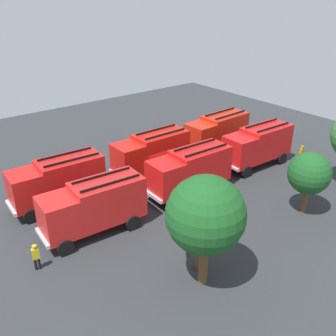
{
  "coord_description": "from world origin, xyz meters",
  "views": [
    {
      "loc": [
        18.14,
        22.88,
        15.42
      ],
      "look_at": [
        0.0,
        0.0,
        1.4
      ],
      "focal_mm": 40.54,
      "sensor_mm": 36.0,
      "label": 1
    }
  ],
  "objects_px": {
    "firefighter_2": "(192,136)",
    "tree_2": "(200,218)",
    "fire_truck_2": "(58,180)",
    "fire_truck_1": "(151,152)",
    "fire_truck_3": "(258,144)",
    "fire_truck_5": "(94,205)",
    "firefighter_0": "(36,256)",
    "fire_truck_0": "(217,131)",
    "firefighter_4": "(186,210)",
    "tree_1": "(309,173)",
    "firefighter_3": "(301,153)",
    "firefighter_1": "(169,213)",
    "tree_3": "(206,215)",
    "traffic_cone_0": "(216,162)",
    "fire_truck_4": "(190,169)"
  },
  "relations": [
    {
      "from": "fire_truck_3",
      "to": "firefighter_0",
      "type": "relative_size",
      "value": 4.19
    },
    {
      "from": "fire_truck_1",
      "to": "tree_1",
      "type": "distance_m",
      "value": 13.43
    },
    {
      "from": "fire_truck_0",
      "to": "traffic_cone_0",
      "type": "distance_m",
      "value": 3.98
    },
    {
      "from": "tree_2",
      "to": "firefighter_3",
      "type": "bearing_deg",
      "value": -164.16
    },
    {
      "from": "fire_truck_4",
      "to": "tree_3",
      "type": "distance_m",
      "value": 10.71
    },
    {
      "from": "firefighter_4",
      "to": "tree_1",
      "type": "distance_m",
      "value": 9.3
    },
    {
      "from": "fire_truck_1",
      "to": "tree_2",
      "type": "height_order",
      "value": "tree_2"
    },
    {
      "from": "fire_truck_1",
      "to": "firefighter_3",
      "type": "relative_size",
      "value": 4.26
    },
    {
      "from": "fire_truck_5",
      "to": "firefighter_3",
      "type": "height_order",
      "value": "fire_truck_5"
    },
    {
      "from": "fire_truck_2",
      "to": "tree_2",
      "type": "relative_size",
      "value": 1.37
    },
    {
      "from": "fire_truck_3",
      "to": "tree_2",
      "type": "height_order",
      "value": "tree_2"
    },
    {
      "from": "fire_truck_2",
      "to": "firefighter_1",
      "type": "relative_size",
      "value": 4.36
    },
    {
      "from": "firefighter_1",
      "to": "traffic_cone_0",
      "type": "xyz_separation_m",
      "value": [
        -9.76,
        -5.02,
        -0.61
      ]
    },
    {
      "from": "firefighter_2",
      "to": "tree_3",
      "type": "bearing_deg",
      "value": -30.74
    },
    {
      "from": "traffic_cone_0",
      "to": "fire_truck_2",
      "type": "bearing_deg",
      "value": -9.01
    },
    {
      "from": "fire_truck_1",
      "to": "fire_truck_5",
      "type": "distance_m",
      "value": 9.76
    },
    {
      "from": "tree_1",
      "to": "tree_3",
      "type": "height_order",
      "value": "tree_3"
    },
    {
      "from": "firefighter_2",
      "to": "tree_2",
      "type": "xyz_separation_m",
      "value": [
        12.94,
        15.07,
        2.55
      ]
    },
    {
      "from": "fire_truck_3",
      "to": "firefighter_2",
      "type": "relative_size",
      "value": 4.0
    },
    {
      "from": "fire_truck_3",
      "to": "tree_3",
      "type": "height_order",
      "value": "tree_3"
    },
    {
      "from": "fire_truck_3",
      "to": "fire_truck_1",
      "type": "bearing_deg",
      "value": -26.29
    },
    {
      "from": "fire_truck_3",
      "to": "fire_truck_5",
      "type": "distance_m",
      "value": 17.23
    },
    {
      "from": "firefighter_1",
      "to": "tree_2",
      "type": "bearing_deg",
      "value": 156.95
    },
    {
      "from": "fire_truck_3",
      "to": "fire_truck_2",
      "type": "bearing_deg",
      "value": -13.16
    },
    {
      "from": "fire_truck_1",
      "to": "firefighter_2",
      "type": "height_order",
      "value": "fire_truck_1"
    },
    {
      "from": "firefighter_0",
      "to": "tree_1",
      "type": "bearing_deg",
      "value": -93.65
    },
    {
      "from": "fire_truck_2",
      "to": "firefighter_4",
      "type": "distance_m",
      "value": 10.0
    },
    {
      "from": "fire_truck_0",
      "to": "fire_truck_3",
      "type": "xyz_separation_m",
      "value": [
        -0.41,
        4.91,
        0.0
      ]
    },
    {
      "from": "fire_truck_0",
      "to": "fire_truck_1",
      "type": "relative_size",
      "value": 1.01
    },
    {
      "from": "fire_truck_3",
      "to": "fire_truck_0",
      "type": "bearing_deg",
      "value": -83.26
    },
    {
      "from": "fire_truck_4",
      "to": "traffic_cone_0",
      "type": "relative_size",
      "value": 11.08
    },
    {
      "from": "fire_truck_1",
      "to": "tree_1",
      "type": "height_order",
      "value": "tree_1"
    },
    {
      "from": "fire_truck_3",
      "to": "tree_2",
      "type": "xyz_separation_m",
      "value": [
        14.2,
        7.38,
        1.43
      ]
    },
    {
      "from": "firefighter_2",
      "to": "tree_1",
      "type": "bearing_deg",
      "value": 0.22
    },
    {
      "from": "fire_truck_0",
      "to": "tree_1",
      "type": "relative_size",
      "value": 1.51
    },
    {
      "from": "firefighter_0",
      "to": "tree_1",
      "type": "height_order",
      "value": "tree_1"
    },
    {
      "from": "fire_truck_5",
      "to": "firefighter_2",
      "type": "bearing_deg",
      "value": -149.94
    },
    {
      "from": "fire_truck_0",
      "to": "firefighter_0",
      "type": "distance_m",
      "value": 22.41
    },
    {
      "from": "fire_truck_3",
      "to": "firefighter_4",
      "type": "xyz_separation_m",
      "value": [
        11.55,
        3.13,
        -1.13
      ]
    },
    {
      "from": "firefighter_1",
      "to": "tree_1",
      "type": "height_order",
      "value": "tree_1"
    },
    {
      "from": "fire_truck_1",
      "to": "firefighter_1",
      "type": "distance_m",
      "value": 8.38
    },
    {
      "from": "fire_truck_2",
      "to": "fire_truck_3",
      "type": "distance_m",
      "value": 18.24
    },
    {
      "from": "fire_truck_5",
      "to": "firefighter_0",
      "type": "distance_m",
      "value": 4.94
    },
    {
      "from": "fire_truck_0",
      "to": "firefighter_1",
      "type": "distance_m",
      "value": 14.45
    },
    {
      "from": "tree_2",
      "to": "fire_truck_2",
      "type": "bearing_deg",
      "value": -74.3
    },
    {
      "from": "tree_2",
      "to": "tree_3",
      "type": "xyz_separation_m",
      "value": [
        0.64,
        1.04,
        0.94
      ]
    },
    {
      "from": "fire_truck_5",
      "to": "firefighter_0",
      "type": "height_order",
      "value": "fire_truck_5"
    },
    {
      "from": "fire_truck_5",
      "to": "firefighter_3",
      "type": "relative_size",
      "value": 4.35
    },
    {
      "from": "tree_1",
      "to": "tree_2",
      "type": "height_order",
      "value": "tree_2"
    },
    {
      "from": "firefighter_2",
      "to": "traffic_cone_0",
      "type": "height_order",
      "value": "firefighter_2"
    }
  ]
}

